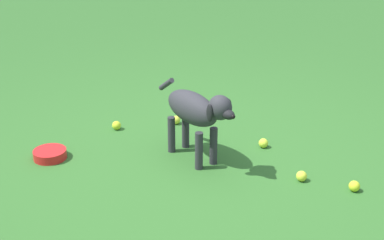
# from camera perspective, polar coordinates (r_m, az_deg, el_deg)

# --- Properties ---
(ground) EXTENTS (14.00, 14.00, 0.00)m
(ground) POSITION_cam_1_polar(r_m,az_deg,el_deg) (3.50, 0.38, -5.13)
(ground) COLOR #2D6026
(dog) EXTENTS (0.32, 0.76, 0.53)m
(dog) POSITION_cam_1_polar(r_m,az_deg,el_deg) (3.46, 0.45, 0.93)
(dog) COLOR #2D2D33
(dog) RESTS_ON ground
(tennis_ball_0) EXTENTS (0.07, 0.07, 0.07)m
(tennis_ball_0) POSITION_cam_1_polar(r_m,az_deg,el_deg) (3.38, 16.72, -6.69)
(tennis_ball_0) COLOR #CCDF2A
(tennis_ball_0) RESTS_ON ground
(tennis_ball_1) EXTENTS (0.07, 0.07, 0.07)m
(tennis_ball_1) POSITION_cam_1_polar(r_m,az_deg,el_deg) (4.07, -7.96, -0.57)
(tennis_ball_1) COLOR #C2D92A
(tennis_ball_1) RESTS_ON ground
(tennis_ball_2) EXTENTS (0.07, 0.07, 0.07)m
(tennis_ball_2) POSITION_cam_1_polar(r_m,az_deg,el_deg) (3.79, 7.53, -2.43)
(tennis_ball_2) COLOR #CCE538
(tennis_ball_2) RESTS_ON ground
(tennis_ball_3) EXTENTS (0.07, 0.07, 0.07)m
(tennis_ball_3) POSITION_cam_1_polar(r_m,az_deg,el_deg) (4.12, -1.71, 0.01)
(tennis_ball_3) COLOR #CAD339
(tennis_ball_3) RESTS_ON ground
(tennis_ball_4) EXTENTS (0.07, 0.07, 0.07)m
(tennis_ball_4) POSITION_cam_1_polar(r_m,az_deg,el_deg) (3.41, 11.46, -5.81)
(tennis_ball_4) COLOR #D3DD38
(tennis_ball_4) RESTS_ON ground
(water_bowl) EXTENTS (0.22, 0.22, 0.06)m
(water_bowl) POSITION_cam_1_polar(r_m,az_deg,el_deg) (3.73, -14.74, -3.50)
(water_bowl) COLOR red
(water_bowl) RESTS_ON ground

